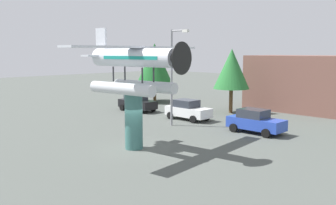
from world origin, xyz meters
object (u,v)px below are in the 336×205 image
Objects in this scene: display_pedestal at (134,121)px; car_mid_white at (188,110)px; floatplane_monument at (135,66)px; car_far_blue at (255,121)px; storefront_building at (304,83)px; tree_west at (155,66)px; car_near_black at (137,102)px; streetlight_primary at (173,70)px; tree_east at (232,69)px.

display_pedestal is 10.74m from car_mid_white.
car_far_blue is at bearing 67.15° from floatplane_monument.
display_pedestal is 0.32× the size of storefront_building.
tree_west is (-15.14, 15.94, -0.82)m from floatplane_monument.
car_near_black is (-11.28, 9.84, -4.25)m from floatplane_monument.
tree_west is at bearing 133.26° from display_pedestal.
car_near_black and car_mid_white have the same top height.
car_far_blue is (14.05, -0.61, 0.00)m from car_near_black.
floatplane_monument is 2.49× the size of car_mid_white.
floatplane_monument is at bearing -46.47° from tree_west.
streetlight_primary is at bearing -37.54° from tree_west.
car_near_black is at bearing -57.67° from tree_west.
floatplane_monument is at bearing -41.09° from car_near_black.
floatplane_monument is at bearing -91.36° from storefront_building.
tree_west is (-3.86, 6.10, 3.43)m from car_near_black.
tree_west is 1.11× the size of tree_east.
streetlight_primary is 8.69m from tree_east.
tree_west is (-15.67, -6.05, 1.53)m from storefront_building.
car_near_black is 1.00× the size of car_far_blue.
floatplane_monument is 16.12m from tree_east.
car_mid_white is 12.84m from tree_west.
car_mid_white is 13.28m from storefront_building.
storefront_building reaches higher than car_mid_white.
display_pedestal is 9.72m from car_far_blue.
tree_west is at bearing 142.46° from streetlight_primary.
car_near_black is 6.88m from car_mid_white.
car_far_blue is (7.17, -0.58, 0.00)m from car_mid_white.
floatplane_monument is 2.49× the size of car_far_blue.
car_near_black is at bearing 177.50° from car_far_blue.
car_far_blue is 7.52m from streetlight_primary.
car_far_blue is at bearing -4.60° from car_mid_white.
streetlight_primary is at bearing 110.19° from floatplane_monument.
car_mid_white is 0.55× the size of streetlight_primary.
car_near_black is 1.00× the size of car_mid_white.
car_near_black is at bearing -134.17° from storefront_building.
display_pedestal is at bearing -107.42° from car_far_blue.
car_mid_white is 7.19m from car_far_blue.
streetlight_primary reaches higher than car_far_blue.
car_near_black is 9.10m from streetlight_primary.
car_near_black is at bearing -141.86° from tree_east.
floatplane_monument reaches higher than storefront_building.
display_pedestal is 14.90m from car_near_black.
streetlight_primary is at bearing -159.85° from car_far_blue.
tree_west is (-10.74, 6.14, 3.43)m from car_mid_white.
storefront_building is 7.91m from tree_east.
display_pedestal is 0.55× the size of tree_east.
tree_east is (-3.92, 15.62, -0.84)m from floatplane_monument.
car_mid_white is at bearing -0.31° from car_near_black.
tree_east reaches higher than car_near_black.
streetlight_primary is 14.76m from tree_west.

